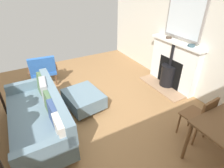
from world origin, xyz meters
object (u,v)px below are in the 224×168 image
object	(u,v)px
mantel_bowl_near	(169,38)
armchair_accent	(43,69)
fireplace	(172,67)
sofa	(41,116)
dining_chair_near_fireplace	(201,115)
mantel_bowl_far	(191,46)
ottoman	(84,99)

from	to	relation	value
mantel_bowl_near	armchair_accent	bearing A→B (deg)	-25.06
fireplace	sofa	world-z (taller)	fireplace
mantel_bowl_near	sofa	distance (m)	3.27
fireplace	dining_chair_near_fireplace	distance (m)	1.77
mantel_bowl_near	mantel_bowl_far	size ratio (longest dim) A/B	0.92
sofa	dining_chair_near_fireplace	xyz separation A→B (m)	(-2.24, 1.40, 0.15)
fireplace	armchair_accent	world-z (taller)	fireplace
fireplace	mantel_bowl_near	xyz separation A→B (m)	(-0.01, -0.26, 0.67)
mantel_bowl_far	dining_chair_near_fireplace	size ratio (longest dim) A/B	0.18
mantel_bowl_far	dining_chair_near_fireplace	world-z (taller)	mantel_bowl_far
ottoman	sofa	bearing A→B (deg)	19.23
fireplace	mantel_bowl_near	world-z (taller)	mantel_bowl_near
fireplace	armchair_accent	xyz separation A→B (m)	(2.77, -1.56, -0.06)
mantel_bowl_near	armchair_accent	distance (m)	3.15
fireplace	sofa	xyz separation A→B (m)	(3.13, 0.13, -0.14)
sofa	ottoman	bearing A→B (deg)	-160.77
sofa	armchair_accent	bearing A→B (deg)	-102.14
sofa	ottoman	distance (m)	0.94
mantel_bowl_near	ottoman	world-z (taller)	mantel_bowl_near
armchair_accent	dining_chair_near_fireplace	distance (m)	3.62
mantel_bowl_near	sofa	size ratio (longest dim) A/B	0.07
fireplace	ottoman	xyz separation A→B (m)	(2.25, -0.18, -0.27)
armchair_accent	dining_chair_near_fireplace	world-z (taller)	dining_chair_near_fireplace
ottoman	dining_chair_near_fireplace	xyz separation A→B (m)	(-1.35, 1.71, 0.28)
dining_chair_near_fireplace	fireplace	bearing A→B (deg)	-120.22
ottoman	dining_chair_near_fireplace	world-z (taller)	dining_chair_near_fireplace
dining_chair_near_fireplace	mantel_bowl_near	bearing A→B (deg)	-116.67
dining_chair_near_fireplace	sofa	bearing A→B (deg)	-32.07
fireplace	ottoman	world-z (taller)	fireplace
mantel_bowl_far	armchair_accent	world-z (taller)	mantel_bowl_far
sofa	mantel_bowl_near	bearing A→B (deg)	-172.89
armchair_accent	dining_chair_near_fireplace	size ratio (longest dim) A/B	0.96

